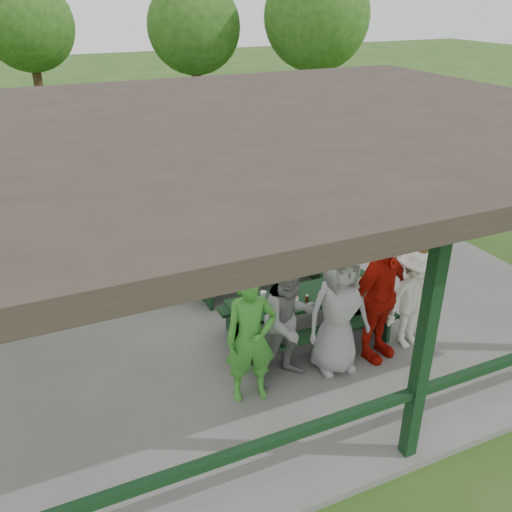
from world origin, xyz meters
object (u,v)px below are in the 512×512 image
picnic_table_far (253,258)px  contestant_white_fedora (414,298)px  pickup_truck (213,132)px  picnic_table_near (307,310)px  spectator_grey (314,218)px  spectator_lblue (215,233)px  contestant_green (251,338)px  contestant_grey_mid (338,312)px  spectator_blue (133,227)px  contestant_grey_left (290,321)px  farm_trailer (37,173)px  contestant_red (380,297)px

picnic_table_far → contestant_white_fedora: bearing=-64.4°
pickup_truck → picnic_table_near: bearing=165.9°
spectator_grey → picnic_table_near: bearing=79.0°
picnic_table_far → spectator_lblue: (-0.45, 0.78, 0.27)m
picnic_table_near → contestant_green: contestant_green is taller
contestant_green → spectator_grey: contestant_green is taller
contestant_grey_mid → spectator_blue: size_ratio=1.04×
contestant_grey_mid → picnic_table_far: bearing=95.4°
contestant_grey_left → farm_trailer: size_ratio=0.51×
picnic_table_near → spectator_grey: 3.20m
picnic_table_near → picnic_table_far: (-0.03, 2.00, 0.00)m
picnic_table_near → contestant_red: contestant_red is taller
pickup_truck → contestant_grey_left: bearing=163.3°
contestant_grey_left → contestant_grey_mid: contestant_grey_mid is taller
contestant_white_fedora → farm_trailer: bearing=109.3°
contestant_red → picnic_table_near: bearing=112.8°
spectator_blue → spectator_lblue: bearing=172.1°
spectator_lblue → spectator_blue: size_ratio=0.82×
contestant_white_fedora → spectator_grey: contestant_white_fedora is taller
picnic_table_near → contestant_white_fedora: 1.61m
contestant_green → contestant_white_fedora: 2.69m
contestant_grey_left → contestant_red: size_ratio=0.93×
contestant_red → picnic_table_far: bearing=88.4°
picnic_table_near → picnic_table_far: size_ratio=0.99×
spectator_blue → picnic_table_near: bearing=133.2°
contestant_grey_mid → contestant_white_fedora: (1.34, 0.02, -0.13)m
picnic_table_far → contestant_grey_left: size_ratio=1.34×
contestant_green → spectator_blue: bearing=108.0°
contestant_green → pickup_truck: contestant_green is taller
farm_trailer → pickup_truck: bearing=10.1°
contestant_red → spectator_grey: (1.00, 3.57, -0.27)m
picnic_table_far → spectator_blue: 2.34m
contestant_green → contestant_grey_left: size_ratio=0.98×
spectator_lblue → spectator_grey: 2.15m
picnic_table_near → contestant_green: size_ratio=1.35×
spectator_blue → spectator_grey: size_ratio=1.24×
contestant_red → contestant_green: bearing=166.3°
spectator_lblue → pickup_truck: 8.64m
contestant_green → spectator_blue: contestant_green is taller
contestant_grey_mid → farm_trailer: contestant_grey_mid is taller
spectator_grey → farm_trailer: size_ratio=0.40×
contestant_grey_left → spectator_blue: bearing=98.6°
contestant_grey_left → picnic_table_far: bearing=68.7°
picnic_table_near → contestant_white_fedora: bearing=-32.0°
picnic_table_near → contestant_grey_left: (-0.73, -0.79, 0.46)m
contestant_grey_mid → spectator_blue: bearing=119.4°
picnic_table_far → contestant_red: size_ratio=1.25×
contestant_grey_left → spectator_blue: contestant_grey_left is taller
contestant_grey_left → contestant_white_fedora: (2.06, -0.05, -0.12)m
contestant_grey_left → pickup_truck: contestant_grey_left is taller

